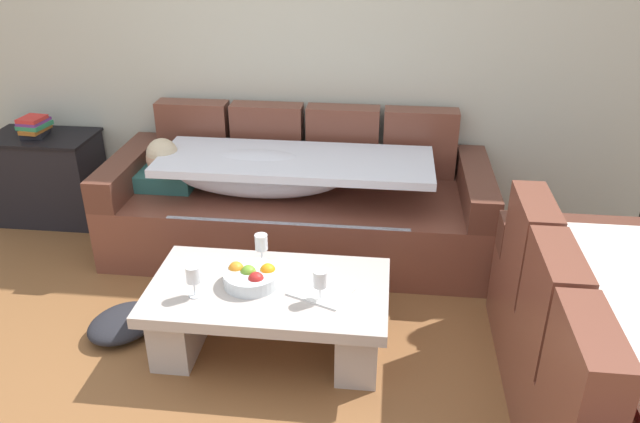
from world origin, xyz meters
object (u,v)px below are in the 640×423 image
at_px(fruit_bowl, 251,277).
at_px(wine_glass_far_back, 261,243).
at_px(coffee_table, 269,309).
at_px(couch_near_window, 628,370).
at_px(wine_glass_near_left, 193,276).
at_px(crumpled_garment, 123,323).
at_px(wine_glass_near_right, 320,280).
at_px(book_stack_on_cabinet, 34,126).
at_px(couch_along_wall, 292,203).
at_px(open_magazine, 321,291).
at_px(side_cabinet, 49,178).

bearing_deg(fruit_bowl, wine_glass_far_back, 87.01).
xyz_separation_m(coffee_table, fruit_bowl, (-0.09, 0.01, 0.18)).
xyz_separation_m(couch_near_window, fruit_bowl, (-1.70, 0.40, 0.09)).
height_order(wine_glass_near_left, crumpled_garment, wine_glass_near_left).
height_order(fruit_bowl, wine_glass_near_right, wine_glass_near_right).
xyz_separation_m(wine_glass_near_left, wine_glass_far_back, (0.26, 0.35, 0.00)).
xyz_separation_m(coffee_table, book_stack_on_cabinet, (-1.88, 1.29, 0.47)).
xyz_separation_m(couch_along_wall, wine_glass_near_left, (-0.29, -1.19, 0.17)).
relative_size(fruit_bowl, open_magazine, 1.00).
distance_m(couch_along_wall, wine_glass_near_right, 1.21).
height_order(couch_near_window, fruit_bowl, couch_near_window).
bearing_deg(wine_glass_far_back, couch_along_wall, 88.16).
height_order(coffee_table, fruit_bowl, fruit_bowl).
bearing_deg(book_stack_on_cabinet, wine_glass_near_left, -42.49).
xyz_separation_m(couch_near_window, open_magazine, (-1.34, 0.36, 0.05)).
distance_m(wine_glass_near_right, open_magazine, 0.13).
bearing_deg(side_cabinet, coffee_table, -34.88).
height_order(couch_along_wall, wine_glass_near_left, couch_along_wall).
relative_size(fruit_bowl, wine_glass_near_right, 1.69).
distance_m(wine_glass_near_right, crumpled_garment, 1.18).
bearing_deg(wine_glass_far_back, side_cabinet, 148.96).
bearing_deg(book_stack_on_cabinet, crumpled_garment, -49.73).
height_order(coffee_table, side_cabinet, side_cabinet).
relative_size(couch_along_wall, book_stack_on_cabinet, 10.68).
relative_size(coffee_table, book_stack_on_cabinet, 5.26).
bearing_deg(side_cabinet, wine_glass_near_left, -43.05).
relative_size(fruit_bowl, book_stack_on_cabinet, 1.23).
height_order(open_magazine, side_cabinet, side_cabinet).
xyz_separation_m(fruit_bowl, crumpled_garment, (-0.73, 0.02, -0.36)).
height_order(wine_glass_near_left, wine_glass_far_back, same).
xyz_separation_m(couch_near_window, coffee_table, (-1.61, 0.38, -0.10)).
relative_size(side_cabinet, book_stack_on_cabinet, 3.16).
xyz_separation_m(couch_along_wall, open_magazine, (0.32, -1.09, 0.06)).
height_order(fruit_bowl, wine_glass_near_left, wine_glass_near_left).
bearing_deg(fruit_bowl, side_cabinet, 144.12).
bearing_deg(crumpled_garment, side_cabinet, 129.48).
distance_m(fruit_bowl, book_stack_on_cabinet, 2.22).
bearing_deg(open_magazine, wine_glass_far_back, 167.20).
bearing_deg(crumpled_garment, book_stack_on_cabinet, 130.27).
bearing_deg(side_cabinet, fruit_bowl, -35.88).
bearing_deg(couch_along_wall, open_magazine, -73.83).
height_order(wine_glass_near_left, open_magazine, wine_glass_near_left).
bearing_deg(fruit_bowl, coffee_table, -9.01).
bearing_deg(couch_near_window, coffee_table, 76.60).
relative_size(wine_glass_far_back, open_magazine, 0.59).
xyz_separation_m(wine_glass_near_left, crumpled_garment, (-0.48, 0.15, -0.44)).
distance_m(side_cabinet, crumpled_garment, 1.65).
relative_size(couch_along_wall, wine_glass_far_back, 14.66).
bearing_deg(couch_near_window, wine_glass_far_back, 70.25).
xyz_separation_m(coffee_table, crumpled_garment, (-0.81, 0.03, -0.18)).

